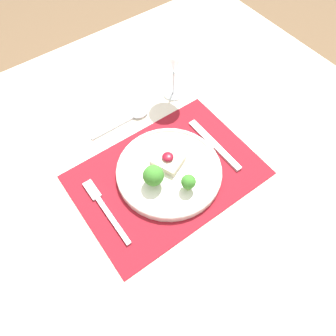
{
  "coord_description": "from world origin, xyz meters",
  "views": [
    {
      "loc": [
        -0.25,
        -0.35,
        1.48
      ],
      "look_at": [
        0.01,
        0.0,
        0.79
      ],
      "focal_mm": 35.0,
      "sensor_mm": 36.0,
      "label": 1
    }
  ],
  "objects_px": {
    "wine_glass_near": "(174,62)",
    "fork": "(103,207)",
    "dinner_plate": "(168,170)",
    "knife": "(218,148)",
    "spoon": "(134,116)"
  },
  "relations": [
    {
      "from": "fork",
      "to": "spoon",
      "type": "height_order",
      "value": "spoon"
    },
    {
      "from": "fork",
      "to": "spoon",
      "type": "relative_size",
      "value": 1.08
    },
    {
      "from": "wine_glass_near",
      "to": "dinner_plate",
      "type": "bearing_deg",
      "value": -129.49
    },
    {
      "from": "wine_glass_near",
      "to": "fork",
      "type": "bearing_deg",
      "value": -150.26
    },
    {
      "from": "fork",
      "to": "spoon",
      "type": "bearing_deg",
      "value": 42.36
    },
    {
      "from": "knife",
      "to": "wine_glass_near",
      "type": "xyz_separation_m",
      "value": [
        0.03,
        0.24,
        0.11
      ]
    },
    {
      "from": "dinner_plate",
      "to": "wine_glass_near",
      "type": "height_order",
      "value": "wine_glass_near"
    },
    {
      "from": "dinner_plate",
      "to": "knife",
      "type": "bearing_deg",
      "value": -6.08
    },
    {
      "from": "fork",
      "to": "wine_glass_near",
      "type": "distance_m",
      "value": 0.43
    },
    {
      "from": "fork",
      "to": "knife",
      "type": "height_order",
      "value": "knife"
    },
    {
      "from": "dinner_plate",
      "to": "spoon",
      "type": "bearing_deg",
      "value": 80.92
    },
    {
      "from": "spoon",
      "to": "wine_glass_near",
      "type": "bearing_deg",
      "value": 0.13
    },
    {
      "from": "dinner_plate",
      "to": "spoon",
      "type": "distance_m",
      "value": 0.22
    },
    {
      "from": "dinner_plate",
      "to": "knife",
      "type": "distance_m",
      "value": 0.16
    },
    {
      "from": "knife",
      "to": "dinner_plate",
      "type": "bearing_deg",
      "value": 173.61
    }
  ]
}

